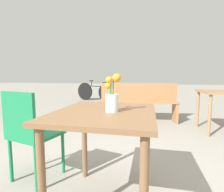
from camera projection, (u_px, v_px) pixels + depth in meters
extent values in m
cube|color=brown|center=(105.00, 113.00, 1.29)|extent=(0.75, 0.85, 0.03)
cylinder|color=brown|center=(42.00, 185.00, 1.05)|extent=(0.05, 0.05, 0.73)
cylinder|color=brown|center=(85.00, 142.00, 1.74)|extent=(0.05, 0.05, 0.73)
cylinder|color=brown|center=(146.00, 147.00, 1.61)|extent=(0.05, 0.05, 0.73)
cylinder|color=silver|center=(112.00, 103.00, 1.25)|extent=(0.09, 0.09, 0.13)
cylinder|color=silver|center=(112.00, 106.00, 1.25)|extent=(0.08, 0.08, 0.07)
cylinder|color=#337038|center=(113.00, 96.00, 1.24)|extent=(0.01, 0.01, 0.21)
sphere|color=orange|center=(117.00, 78.00, 1.21)|extent=(0.06, 0.06, 0.06)
cylinder|color=#337038|center=(110.00, 99.00, 1.27)|extent=(0.01, 0.01, 0.16)
sphere|color=orange|center=(108.00, 86.00, 1.28)|extent=(0.05, 0.05, 0.05)
cylinder|color=#337038|center=(111.00, 96.00, 1.23)|extent=(0.01, 0.01, 0.20)
sphere|color=orange|center=(109.00, 80.00, 1.19)|extent=(0.05, 0.05, 0.05)
cube|color=#197A47|center=(37.00, 134.00, 1.71)|extent=(0.47, 0.47, 0.03)
cube|color=#197A47|center=(18.00, 116.00, 1.52)|extent=(0.40, 0.11, 0.42)
cylinder|color=#197A47|center=(40.00, 147.00, 1.97)|extent=(0.03, 0.03, 0.43)
cylinder|color=#197A47|center=(63.00, 153.00, 1.82)|extent=(0.03, 0.03, 0.43)
cylinder|color=#197A47|center=(11.00, 160.00, 1.66)|extent=(0.03, 0.03, 0.43)
cylinder|color=#197A47|center=(36.00, 169.00, 1.52)|extent=(0.03, 0.03, 0.43)
cube|color=#9E7047|center=(139.00, 102.00, 3.84)|extent=(1.73, 0.61, 0.02)
cube|color=#9E7047|center=(138.00, 92.00, 3.97)|extent=(1.69, 0.29, 0.40)
cube|color=#9E7047|center=(175.00, 113.00, 3.79)|extent=(0.11, 0.33, 0.43)
cube|color=#9E7047|center=(103.00, 111.00, 3.93)|extent=(0.11, 0.33, 0.43)
cube|color=#9E7047|center=(224.00, 92.00, 3.09)|extent=(0.82, 0.77, 0.03)
cylinder|color=#9E7047|center=(210.00, 116.00, 2.89)|extent=(0.05, 0.05, 0.71)
cylinder|color=#9E7047|center=(198.00, 109.00, 3.46)|extent=(0.05, 0.05, 0.71)
cylinder|color=black|center=(85.00, 91.00, 7.29)|extent=(0.70, 0.22, 0.72)
cylinder|color=black|center=(106.00, 93.00, 6.79)|extent=(0.70, 0.22, 0.72)
cube|color=black|center=(95.00, 86.00, 7.01)|extent=(0.91, 0.27, 0.03)
cylinder|color=black|center=(91.00, 83.00, 7.09)|extent=(0.02, 0.02, 0.22)
cube|color=black|center=(91.00, 81.00, 7.07)|extent=(0.17, 0.10, 0.04)
cube|color=black|center=(105.00, 82.00, 6.77)|extent=(0.15, 0.44, 0.02)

